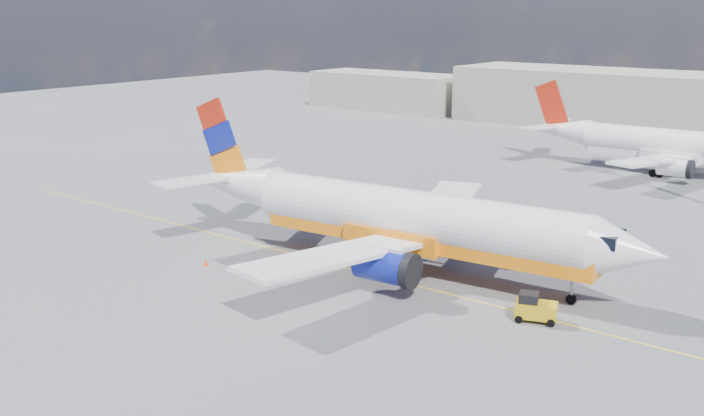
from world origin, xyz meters
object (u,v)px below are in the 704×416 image
Objects in this scene: gse_tug at (535,308)px; traffic_cone at (206,263)px; second_jet at (673,146)px; main_jet at (401,218)px.

gse_tug is 21.77m from traffic_cone.
second_jet is at bearing 77.32° from gse_tug.
second_jet reaches higher than traffic_cone.
traffic_cone is (-15.15, -49.24, -2.74)m from second_jet.
second_jet is 11.86× the size of gse_tug.
main_jet is 13.70× the size of gse_tug.
gse_tug is at bearing -19.01° from main_jet.
traffic_cone is (-10.45, -7.58, -3.20)m from main_jet.
gse_tug is at bearing -83.59° from second_jet.
main_jet reaches higher than second_jet.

